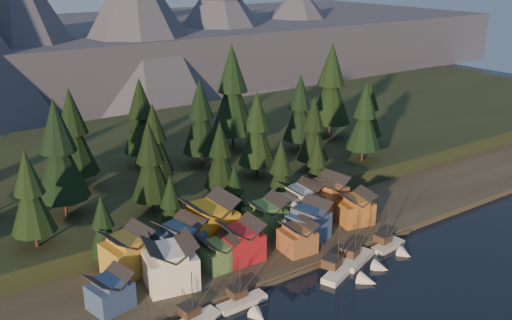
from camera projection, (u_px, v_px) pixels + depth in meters
ground at (327, 316)px, 108.01m from camera, size 500.00×500.00×0.00m
shore_strip at (218, 234)px, 138.76m from camera, size 400.00×50.00×1.50m
hillside at (134, 167)px, 176.75m from camera, size 420.00×100.00×6.00m
dock at (275, 277)px, 120.63m from camera, size 80.00×4.00×1.00m
mountain_ridge at (14, 46)px, 262.58m from camera, size 560.00×190.00×90.00m
boat_1 at (199, 316)px, 104.43m from camera, size 10.26×10.90×11.80m
boat_2 at (246, 299)px, 110.02m from camera, size 10.61×11.53×11.36m
boat_4 at (346, 266)px, 121.01m from camera, size 12.27×12.71×12.75m
boat_5 at (363, 254)px, 125.81m from camera, size 11.02×11.62×12.79m
boat_6 at (392, 241)px, 131.89m from camera, size 9.32×9.97×11.80m
house_front_0 at (110, 290)px, 106.96m from camera, size 8.67×8.37×7.33m
house_front_1 at (170, 262)px, 113.81m from camera, size 11.47×11.16×10.12m
house_front_2 at (218, 252)px, 121.27m from camera, size 7.16×7.22×6.95m
house_front_3 at (241, 240)px, 124.36m from camera, size 8.90×8.51×8.80m
house_front_4 at (297, 236)px, 127.95m from camera, size 7.36×7.88×7.14m
house_front_5 at (309, 220)px, 133.16m from camera, size 10.29×9.69×9.19m
house_front_6 at (355, 207)px, 141.72m from camera, size 9.57×9.23×8.14m
house_back_0 at (127, 251)px, 118.44m from camera, size 10.28×9.98×9.84m
house_back_1 at (180, 239)px, 123.53m from camera, size 10.39×10.47×9.62m
house_back_2 at (209, 221)px, 129.57m from camera, size 11.41×10.52×11.85m
house_back_3 at (265, 215)px, 135.78m from camera, size 9.47×8.56×9.09m
house_back_4 at (300, 200)px, 143.56m from camera, size 9.20×8.87×9.66m
house_back_5 at (325, 194)px, 146.35m from camera, size 10.16×10.26×10.19m
tree_hill_2 at (30, 195)px, 117.76m from camera, size 9.37×9.37×21.83m
tree_hill_3 at (59, 153)px, 131.15m from camera, size 12.36×12.36×28.80m
tree_hill_4 at (73, 135)px, 147.32m from camera, size 11.76×11.76×27.39m
tree_hill_5 at (150, 163)px, 134.12m from camera, size 9.87×9.87×22.98m
tree_hill_6 at (154, 142)px, 150.04m from camera, size 9.84×9.84×22.93m
tree_hill_7 at (220, 157)px, 142.66m from camera, size 8.83×8.83×20.58m
tree_hill_8 at (201, 119)px, 164.52m from camera, size 11.26×11.26×26.22m
tree_hill_9 at (257, 131)px, 155.88m from camera, size 10.68×10.68×24.88m
tree_hill_10 at (232, 93)px, 177.94m from camera, size 14.45×14.45×33.66m
tree_hill_11 at (313, 131)px, 161.10m from camera, size 9.48×9.48×22.08m
tree_hill_12 at (300, 110)px, 177.28m from camera, size 10.68×10.68×24.87m
tree_hill_13 at (364, 118)px, 168.76m from camera, size 10.52×10.52×24.50m
tree_hill_14 at (331, 87)px, 190.22m from camera, size 13.88×13.88×32.33m
tree_hill_15 at (141, 118)px, 164.72m from camera, size 11.34×11.34×26.42m
tree_hill_17 at (369, 110)px, 183.46m from camera, size 9.31×9.31×21.69m
tree_shore_0 at (103, 227)px, 120.51m from camera, size 7.00×7.00×16.31m
tree_shore_1 at (171, 207)px, 128.92m from camera, size 7.41×7.41×17.27m
tree_shore_2 at (235, 193)px, 138.24m from camera, size 6.93×6.93×16.14m
tree_shore_3 at (281, 173)px, 145.06m from camera, size 8.55×8.55×19.92m
tree_shore_4 at (317, 167)px, 151.70m from camera, size 8.06×8.06×18.77m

